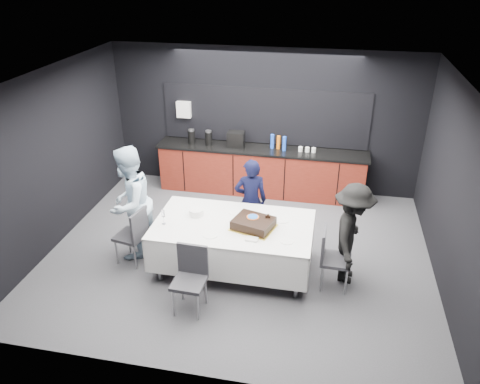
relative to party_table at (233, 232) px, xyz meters
name	(u,v)px	position (x,y,z in m)	size (l,w,h in m)	color
ground	(239,253)	(0.00, 0.40, -0.64)	(6.00, 6.00, 0.00)	#48494E
room_shell	(239,145)	(0.00, 0.40, 1.22)	(6.04, 5.04, 2.82)	white
kitchenette	(260,167)	(-0.02, 2.62, -0.10)	(4.10, 0.64, 2.05)	#5C170E
party_table	(233,232)	(0.00, 0.00, 0.00)	(2.32, 1.32, 0.78)	#99999E
cake_assembly	(253,223)	(0.31, -0.05, 0.21)	(0.69, 0.62, 0.18)	yellow
plate_stack	(196,212)	(-0.60, 0.14, 0.19)	(0.22, 0.22, 0.10)	white
loose_plate_near	(210,235)	(-0.25, -0.36, 0.14)	(0.22, 0.22, 0.01)	white
loose_plate_right_a	(283,220)	(0.69, 0.25, 0.14)	(0.22, 0.22, 0.01)	white
loose_plate_right_b	(287,241)	(0.82, -0.31, 0.14)	(0.19, 0.19, 0.01)	white
loose_plate_far	(235,212)	(-0.05, 0.32, 0.14)	(0.18, 0.18, 0.01)	white
fork_pile	(252,239)	(0.34, -0.37, 0.15)	(0.17, 0.11, 0.03)	white
champagne_flute	(163,214)	(-0.99, -0.21, 0.30)	(0.06, 0.06, 0.22)	white
chair_left	(134,232)	(-1.51, -0.15, -0.11)	(0.49, 0.49, 0.92)	#303035
chair_right	(330,254)	(1.43, -0.14, -0.11)	(0.43, 0.43, 0.92)	#303035
chair_near	(191,274)	(-0.37, -0.96, -0.11)	(0.44, 0.44, 0.92)	#303035
person_center	(251,201)	(0.11, 0.84, 0.09)	(0.53, 0.35, 1.46)	black
person_left	(130,203)	(-1.64, 0.08, 0.26)	(0.88, 0.68, 1.81)	silver
person_right	(352,234)	(1.70, 0.08, 0.12)	(0.99, 0.57, 1.53)	black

